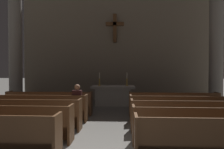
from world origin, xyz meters
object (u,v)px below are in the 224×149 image
object	(u,v)px
candlestick_right	(127,82)
candlestick_left	(99,81)
pew_left_row_2	(5,123)
lone_worshipper	(78,102)
pew_left_row_3	(25,114)
pew_right_row_3	(190,116)
column_left_second	(15,44)
column_right_second	(216,43)
pew_right_row_4	(180,109)
pew_left_row_4	(39,108)
pew_right_row_2	(204,126)
pew_right_row_5	(173,104)
altar	(113,95)
pew_left_row_5	(49,103)

from	to	relation	value
candlestick_right	candlestick_left	bearing A→B (deg)	180.00
pew_left_row_2	lone_worshipper	xyz separation A→B (m)	(1.39, 2.18, 0.22)
pew_left_row_3	pew_right_row_3	xyz separation A→B (m)	(4.95, 0.00, 0.00)
column_left_second	column_right_second	xyz separation A→B (m)	(10.20, 0.00, 0.00)
pew_left_row_3	pew_right_row_4	size ratio (longest dim) A/B	1.00
lone_worshipper	pew_left_row_3	bearing A→B (deg)	-141.52
pew_left_row_4	column_right_second	distance (m)	8.73
pew_right_row_2	pew_right_row_5	xyz separation A→B (m)	(0.00, 3.21, 0.00)
pew_right_row_3	candlestick_left	size ratio (longest dim) A/B	5.12
pew_right_row_3	lone_worshipper	bearing A→B (deg)	162.72
pew_right_row_4	candlestick_right	world-z (taller)	candlestick_right
pew_right_row_4	lone_worshipper	bearing A→B (deg)	179.38
pew_right_row_3	column_right_second	bearing A→B (deg)	59.64
pew_left_row_3	pew_right_row_5	bearing A→B (deg)	23.35
pew_left_row_3	lone_worshipper	size ratio (longest dim) A/B	2.61
pew_right_row_3	pew_right_row_4	size ratio (longest dim) A/B	1.00
column_right_second	altar	bearing A→B (deg)	-179.61
pew_left_row_4	pew_right_row_5	size ratio (longest dim) A/B	1.00
pew_left_row_2	pew_left_row_5	world-z (taller)	same
pew_right_row_5	lone_worshipper	xyz separation A→B (m)	(-3.56, -1.03, 0.22)
pew_left_row_3	pew_right_row_4	bearing A→B (deg)	12.18
pew_left_row_2	pew_right_row_4	bearing A→B (deg)	23.35
candlestick_left	candlestick_right	size ratio (longest dim) A/B	1.00
column_left_second	pew_left_row_4	bearing A→B (deg)	-52.42
candlestick_left	pew_right_row_2	bearing A→B (deg)	-60.04
pew_left_row_4	candlestick_left	distance (m)	3.88
pew_right_row_5	column_right_second	size ratio (longest dim) A/B	0.53
pew_left_row_2	column_left_second	size ratio (longest dim) A/B	0.53
pew_left_row_4	lone_worshipper	xyz separation A→B (m)	(1.39, 0.04, 0.22)
pew_left_row_2	pew_right_row_5	distance (m)	5.90
pew_right_row_5	candlestick_left	bearing A→B (deg)	144.06
pew_left_row_5	altar	distance (m)	3.38
column_right_second	candlestick_right	distance (m)	4.81
pew_left_row_3	pew_right_row_3	size ratio (longest dim) A/B	1.00
pew_right_row_5	altar	size ratio (longest dim) A/B	1.57
pew_left_row_5	altar	xyz separation A→B (m)	(2.48, 2.30, 0.06)
pew_right_row_2	pew_right_row_3	bearing A→B (deg)	90.00
pew_left_row_2	candlestick_left	bearing A→B (deg)	72.13
pew_right_row_3	pew_right_row_5	xyz separation A→B (m)	(0.00, 2.14, 0.00)
pew_left_row_5	column_left_second	bearing A→B (deg)	138.28
altar	pew_right_row_3	bearing A→B (deg)	-60.85
pew_left_row_5	column_left_second	xyz separation A→B (m)	(-2.62, 2.34, 2.69)
column_right_second	altar	distance (m)	5.74
pew_right_row_5	pew_right_row_3	bearing A→B (deg)	-90.00
altar	candlestick_right	world-z (taller)	candlestick_right
pew_left_row_5	pew_left_row_2	bearing A→B (deg)	-90.00
pew_left_row_2	pew_left_row_5	xyz separation A→B (m)	(0.00, 3.21, 0.00)
column_left_second	candlestick_right	distance (m)	6.11
pew_right_row_2	candlestick_right	world-z (taller)	candlestick_right
pew_left_row_2	pew_left_row_5	size ratio (longest dim) A/B	1.00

